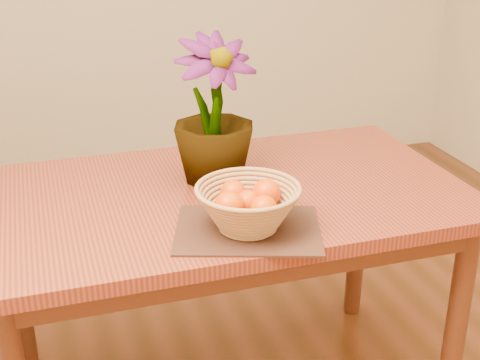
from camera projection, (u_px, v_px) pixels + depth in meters
name	position (u px, v px, depth m)	size (l,w,h in m)	color
table	(225.00, 218.00, 1.97)	(1.40, 0.80, 0.75)	maroon
placemat	(248.00, 230.00, 1.70)	(0.37, 0.28, 0.01)	#381D14
wicker_basket	(248.00, 210.00, 1.68)	(0.27, 0.27, 0.11)	#AC7B47
orange_pile	(248.00, 200.00, 1.67)	(0.19, 0.18, 0.07)	#D94103
potted_plant	(214.00, 111.00, 1.92)	(0.24, 0.24, 0.43)	#154A15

